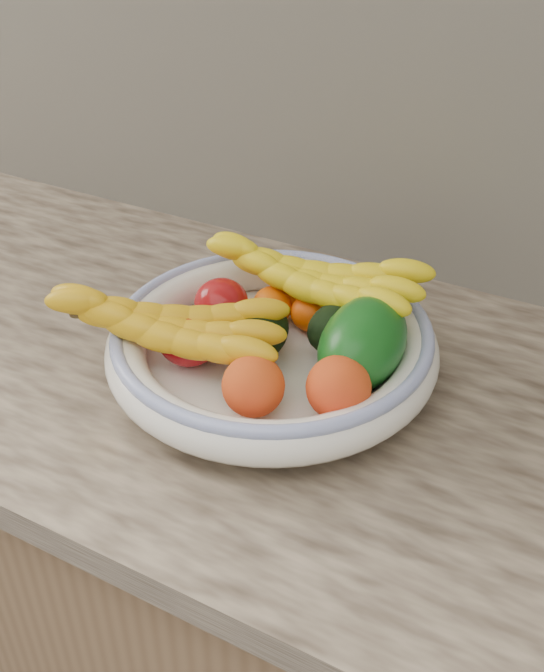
{
  "coord_description": "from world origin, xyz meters",
  "views": [
    {
      "loc": [
        0.34,
        1.03,
        1.46
      ],
      "look_at": [
        0.0,
        1.66,
        0.96
      ],
      "focal_mm": 40.0,
      "sensor_mm": 36.0,
      "label": 1
    }
  ],
  "objects_px": {
    "green_mango": "(363,344)",
    "fruit_bowl": "(272,344)",
    "banana_bunch_front": "(166,331)",
    "banana_bunch_back": "(310,283)"
  },
  "relations": [
    {
      "from": "fruit_bowl",
      "to": "green_mango",
      "type": "xyz_separation_m",
      "value": [
        0.11,
        0.01,
        0.03
      ]
    },
    {
      "from": "green_mango",
      "to": "banana_bunch_back",
      "type": "bearing_deg",
      "value": 141.4
    },
    {
      "from": "green_mango",
      "to": "banana_bunch_front",
      "type": "relative_size",
      "value": 0.49
    },
    {
      "from": "green_mango",
      "to": "fruit_bowl",
      "type": "bearing_deg",
      "value": -175.22
    },
    {
      "from": "banana_bunch_back",
      "to": "banana_bunch_front",
      "type": "distance_m",
      "value": 0.19
    },
    {
      "from": "fruit_bowl",
      "to": "green_mango",
      "type": "relative_size",
      "value": 2.74
    },
    {
      "from": "fruit_bowl",
      "to": "banana_bunch_front",
      "type": "height_order",
      "value": "banana_bunch_front"
    },
    {
      "from": "green_mango",
      "to": "banana_bunch_back",
      "type": "height_order",
      "value": "green_mango"
    },
    {
      "from": "fruit_bowl",
      "to": "banana_bunch_back",
      "type": "bearing_deg",
      "value": 85.45
    },
    {
      "from": "banana_bunch_front",
      "to": "green_mango",
      "type": "bearing_deg",
      "value": 4.57
    }
  ]
}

